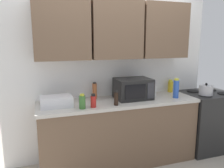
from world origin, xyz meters
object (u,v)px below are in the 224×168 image
bottle_blue_cleaner (176,89)px  stove_range (206,120)px  dish_rack (56,101)px  bottle_green_oil (82,102)px  bottle_white_jar (154,91)px  bottle_red_sauce (93,101)px  bottle_spice_jar (95,91)px  microwave (133,89)px  kettle (206,90)px  bottle_soy_dark (116,98)px  bottle_yellow_mustard (170,86)px

bottle_blue_cleaner → stove_range: bearing=9.1°
stove_range → bottle_blue_cleaner: 0.88m
dish_rack → bottle_green_oil: (0.28, -0.21, 0.02)m
dish_rack → bottle_white_jar: (1.37, 0.05, 0.02)m
bottle_red_sauce → bottle_spice_jar: bearing=73.6°
microwave → bottle_green_oil: microwave is taller
bottle_white_jar → bottle_red_sauce: size_ratio=0.97×
kettle → bottle_spice_jar: (-1.57, 0.36, 0.03)m
bottle_white_jar → bottle_red_sauce: bottle_red_sauce is taller
stove_range → bottle_soy_dark: bearing=-173.3°
bottle_spice_jar → bottle_red_sauce: 0.41m
bottle_white_jar → stove_range: bearing=-4.6°
dish_rack → bottle_red_sauce: (0.42, -0.20, 0.02)m
microwave → bottle_blue_cleaner: 0.61m
stove_range → bottle_white_jar: bottle_white_jar is taller
stove_range → kettle: 0.58m
stove_range → bottle_blue_cleaner: (-0.66, -0.10, 0.58)m
bottle_soy_dark → bottle_white_jar: bearing=21.2°
bottle_green_oil → microwave: bearing=17.4°
bottle_yellow_mustard → microwave: bearing=-165.1°
bottle_spice_jar → bottle_red_sauce: size_ratio=1.38×
bottle_yellow_mustard → bottle_white_jar: (-0.39, -0.17, -0.01)m
bottle_spice_jar → bottle_green_oil: bottle_spice_jar is taller
kettle → bottle_spice_jar: 1.61m
stove_range → kettle: size_ratio=4.70×
stove_range → kettle: (-0.17, -0.14, 0.53)m
stove_range → bottle_blue_cleaner: size_ratio=3.32×
kettle → bottle_white_jar: kettle is taller
bottle_yellow_mustard → kettle: bearing=-47.3°
microwave → bottle_spice_jar: (-0.50, 0.17, -0.03)m
stove_range → bottle_blue_cleaner: bearing=-170.9°
bottle_soy_dark → dish_rack: bearing=163.8°
microwave → bottle_red_sauce: size_ratio=2.90×
dish_rack → bottle_yellow_mustard: bottle_yellow_mustard is taller
bottle_blue_cleaner → bottle_red_sauce: 1.21m
stove_range → bottle_white_jar: size_ratio=5.66×
stove_range → microwave: 1.38m
bottle_green_oil → bottle_red_sauce: 0.14m
dish_rack → bottle_soy_dark: bottle_soy_dark is taller
bottle_red_sauce → bottle_yellow_mustard: bearing=17.3°
bottle_blue_cleaner → bottle_green_oil: 1.35m
dish_rack → bottle_white_jar: 1.37m
dish_rack → kettle: bearing=-4.3°
bottle_yellow_mustard → bottle_white_jar: bottle_yellow_mustard is taller
bottle_green_oil → stove_range: bearing=5.4°
kettle → bottle_blue_cleaner: bearing=175.9°
bottle_yellow_mustard → bottle_soy_dark: size_ratio=1.07×
kettle → dish_rack: kettle is taller
bottle_green_oil → bottle_yellow_mustard: bearing=16.2°
bottle_spice_jar → bottle_white_jar: bearing=-9.8°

